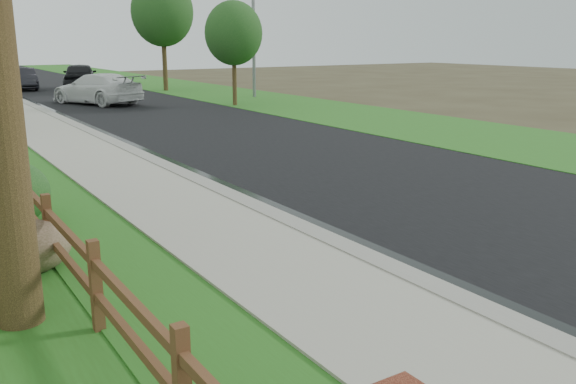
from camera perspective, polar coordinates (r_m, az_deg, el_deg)
ground at (r=7.11m, az=20.48°, el=-13.76°), size 120.00×120.00×0.00m
road at (r=39.98m, az=-18.61°, el=8.78°), size 8.00×90.00×0.02m
curb at (r=39.16m, az=-24.62°, el=8.22°), size 0.40×90.00×0.12m
wet_gutter at (r=39.22m, az=-24.10°, el=8.22°), size 0.50×90.00×0.00m
verge_far at (r=42.21m, az=-9.41°, el=9.57°), size 6.00×90.00×0.04m
ranch_fence at (r=10.48m, az=-22.85°, el=-1.39°), size 0.12×16.92×1.10m
white_suv at (r=32.68m, az=-17.43°, el=9.21°), size 4.05×5.73×1.54m
dark_car_mid at (r=42.64m, az=-18.88°, el=10.23°), size 3.34×5.45×1.73m
dark_car_far at (r=43.85m, az=-23.53°, el=9.68°), size 1.81×4.31×1.38m
streetlight at (r=34.85m, az=-3.54°, el=17.35°), size 2.12×0.24×9.19m
boulder at (r=9.30m, az=-23.11°, el=-4.79°), size 1.32×1.10×0.77m
tree_near_right at (r=30.56m, az=-5.12°, el=14.57°), size 2.81×2.81×5.05m
tree_mid_right at (r=40.18m, az=-11.68°, el=16.16°), size 3.85×3.85×6.99m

